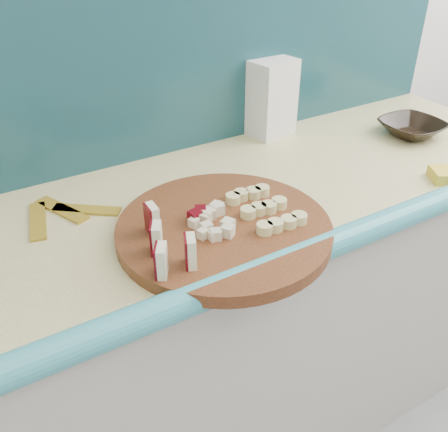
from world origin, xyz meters
TOP-DOWN VIEW (x-y plane):
  - kitchen_counter at (0.10, 1.50)m, footprint 2.20×0.63m
  - backsplash at (0.10, 1.79)m, footprint 2.20×0.02m
  - cutting_board at (0.14, 1.34)m, footprint 0.47×0.47m
  - apple_wedges at (-0.01, 1.31)m, footprint 0.08×0.18m
  - apple_chunks at (0.11, 1.35)m, footprint 0.07×0.07m
  - banana_slices at (0.24, 1.34)m, footprint 0.12×0.17m
  - brown_bowl at (0.90, 1.51)m, footprint 0.19×0.19m
  - flour_bag at (0.54, 1.74)m, footprint 0.15×0.12m
  - banana_peel at (-0.13, 1.61)m, footprint 0.22×0.18m

SIDE VIEW (x-z plane):
  - kitchen_counter at x=0.10m, z-range 0.00..0.91m
  - banana_peel at x=-0.13m, z-range 0.91..0.92m
  - cutting_board at x=0.14m, z-range 0.91..0.94m
  - brown_bowl at x=0.90m, z-range 0.91..0.95m
  - banana_slices at x=0.24m, z-range 0.94..0.96m
  - apple_chunks at x=0.11m, z-range 0.94..0.96m
  - apple_wedges at x=-0.01m, z-range 0.94..1.00m
  - flour_bag at x=0.54m, z-range 0.91..1.13m
  - backsplash at x=0.10m, z-range 0.91..1.41m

